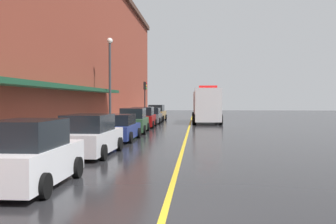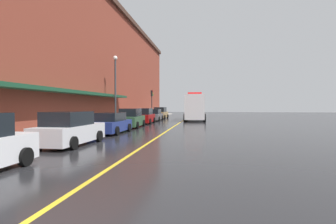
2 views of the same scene
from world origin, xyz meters
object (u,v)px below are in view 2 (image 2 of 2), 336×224
(parked_car_2, at_px, (111,123))
(parked_car_6, at_px, (160,113))
(street_lamp_left, at_px, (115,82))
(parked_car_4, at_px, (144,116))
(parking_meter_0, at_px, (3,130))
(parking_meter_2, at_px, (153,112))
(parked_car_5, at_px, (154,115))
(parked_car_3, at_px, (131,119))
(traffic_light_near, at_px, (152,99))
(box_truck, at_px, (195,108))
(parked_car_1, at_px, (70,129))

(parked_car_2, relative_size, parked_car_6, 1.10)
(parked_car_2, relative_size, street_lamp_left, 0.67)
(parked_car_4, distance_m, parked_car_6, 11.14)
(parking_meter_0, distance_m, parking_meter_2, 31.97)
(parked_car_5, bearing_deg, parking_meter_0, 176.25)
(parked_car_3, relative_size, traffic_light_near, 1.07)
(parked_car_4, bearing_deg, parked_car_6, -1.47)
(parked_car_6, bearing_deg, parked_car_3, -177.92)
(parked_car_2, height_order, parked_car_3, parked_car_3)
(parked_car_4, height_order, box_truck, box_truck)
(parking_meter_2, height_order, traffic_light_near, traffic_light_near)
(parked_car_3, bearing_deg, street_lamp_left, 51.29)
(parked_car_1, xyz_separation_m, parked_car_6, (-0.04, 28.03, 0.01))
(parked_car_6, bearing_deg, traffic_light_near, 98.21)
(street_lamp_left, bearing_deg, parked_car_1, -81.01)
(parked_car_1, xyz_separation_m, traffic_light_near, (-1.38, 27.88, 2.33))
(parked_car_1, height_order, parked_car_2, parked_car_1)
(parked_car_6, height_order, street_lamp_left, street_lamp_left)
(parked_car_6, xyz_separation_m, parking_meter_2, (-1.40, 1.05, 0.22))
(parked_car_5, height_order, parking_meter_0, parked_car_5)
(parked_car_2, bearing_deg, parking_meter_2, 4.17)
(parked_car_1, height_order, traffic_light_near, traffic_light_near)
(parking_meter_2, bearing_deg, parked_car_6, -36.66)
(parked_car_1, distance_m, parked_car_2, 6.00)
(parked_car_1, bearing_deg, street_lamp_left, 10.28)
(parked_car_4, bearing_deg, street_lamp_left, 152.04)
(parked_car_5, distance_m, parked_car_6, 5.40)
(parking_meter_0, bearing_deg, parked_car_2, 80.53)
(parked_car_2, height_order, box_truck, box_truck)
(parked_car_2, distance_m, parked_car_5, 16.63)
(parked_car_6, distance_m, parking_meter_2, 1.77)
(parked_car_5, height_order, street_lamp_left, street_lamp_left)
(parked_car_2, relative_size, parked_car_3, 1.01)
(parking_meter_0, bearing_deg, parked_car_5, 86.71)
(traffic_light_near, bearing_deg, box_truck, -30.13)
(parked_car_3, xyz_separation_m, parked_car_4, (-0.08, 5.53, -0.01))
(parking_meter_2, bearing_deg, street_lamp_left, -92.12)
(parking_meter_2, bearing_deg, parking_meter_0, -90.00)
(parked_car_2, relative_size, parked_car_4, 1.07)
(parking_meter_0, bearing_deg, street_lamp_left, 92.18)
(parked_car_1, xyz_separation_m, box_truck, (5.53, 23.87, 0.95))
(parked_car_4, distance_m, traffic_light_near, 11.32)
(box_truck, relative_size, traffic_light_near, 2.08)
(parked_car_4, distance_m, parking_meter_2, 12.27)
(parked_car_5, relative_size, street_lamp_left, 0.65)
(parked_car_3, distance_m, street_lamp_left, 4.40)
(parked_car_3, bearing_deg, parked_car_1, 177.86)
(street_lamp_left, bearing_deg, traffic_light_near, 87.47)
(parked_car_6, xyz_separation_m, box_truck, (5.56, -4.16, 0.94))
(box_truck, height_order, parking_meter_0, box_truck)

